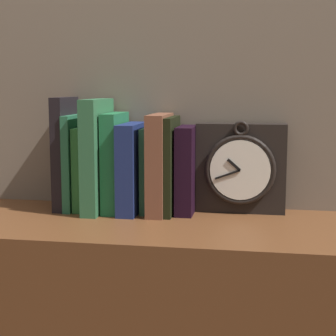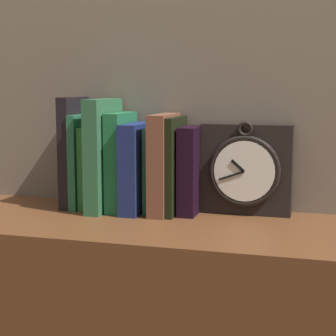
{
  "view_description": "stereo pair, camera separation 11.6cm",
  "coord_description": "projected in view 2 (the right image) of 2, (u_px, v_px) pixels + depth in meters",
  "views": [
    {
      "loc": [
        0.2,
        -1.13,
        1.16
      ],
      "look_at": [
        0.0,
        0.0,
        0.99
      ],
      "focal_mm": 60.0,
      "sensor_mm": 36.0,
      "label": 1
    },
    {
      "loc": [
        0.31,
        -1.11,
        1.16
      ],
      "look_at": [
        0.0,
        0.0,
        0.99
      ],
      "focal_mm": 60.0,
      "sensor_mm": 36.0,
      "label": 2
    }
  ],
  "objects": [
    {
      "name": "book_slot2_green",
      "position": [
        94.0,
        167.0,
        1.32
      ],
      "size": [
        0.03,
        0.12,
        0.19
      ],
      "color": "#2C7034",
      "rests_on": "bookshelf"
    },
    {
      "name": "book_slot0_black",
      "position": [
        74.0,
        152.0,
        1.33
      ],
      "size": [
        0.03,
        0.12,
        0.26
      ],
      "color": "black",
      "rests_on": "bookshelf"
    },
    {
      "name": "book_slot4_green",
      "position": [
        121.0,
        162.0,
        1.29
      ],
      "size": [
        0.03,
        0.14,
        0.22
      ],
      "color": "#1F653B",
      "rests_on": "bookshelf"
    },
    {
      "name": "wall_back",
      "position": [
        191.0,
        26.0,
        1.31
      ],
      "size": [
        6.0,
        0.05,
        2.6
      ],
      "color": "#756656",
      "rests_on": "ground_plane"
    },
    {
      "name": "book_slot1_green",
      "position": [
        82.0,
        161.0,
        1.32
      ],
      "size": [
        0.02,
        0.13,
        0.22
      ],
      "color": "#256343",
      "rests_on": "bookshelf"
    },
    {
      "name": "book_slot7_brown",
      "position": [
        164.0,
        164.0,
        1.26
      ],
      "size": [
        0.04,
        0.15,
        0.22
      ],
      "color": "brown",
      "rests_on": "bookshelf"
    },
    {
      "name": "book_slot9_black",
      "position": [
        191.0,
        170.0,
        1.26
      ],
      "size": [
        0.04,
        0.12,
        0.2
      ],
      "color": "black",
      "rests_on": "bookshelf"
    },
    {
      "name": "book_slot6_green",
      "position": [
        153.0,
        169.0,
        1.28
      ],
      "size": [
        0.02,
        0.12,
        0.19
      ],
      "color": "#2C613F",
      "rests_on": "bookshelf"
    },
    {
      "name": "book_slot8_black",
      "position": [
        176.0,
        165.0,
        1.26
      ],
      "size": [
        0.02,
        0.14,
        0.22
      ],
      "color": "black",
      "rests_on": "bookshelf"
    },
    {
      "name": "book_slot3_green",
      "position": [
        104.0,
        155.0,
        1.29
      ],
      "size": [
        0.04,
        0.16,
        0.26
      ],
      "color": "#2C613D",
      "rests_on": "bookshelf"
    },
    {
      "name": "clock",
      "position": [
        246.0,
        169.0,
        1.25
      ],
      "size": [
        0.2,
        0.07,
        0.21
      ],
      "color": "black",
      "rests_on": "bookshelf"
    },
    {
      "name": "book_slot5_navy",
      "position": [
        137.0,
        168.0,
        1.28
      ],
      "size": [
        0.04,
        0.15,
        0.2
      ],
      "color": "navy",
      "rests_on": "bookshelf"
    }
  ]
}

